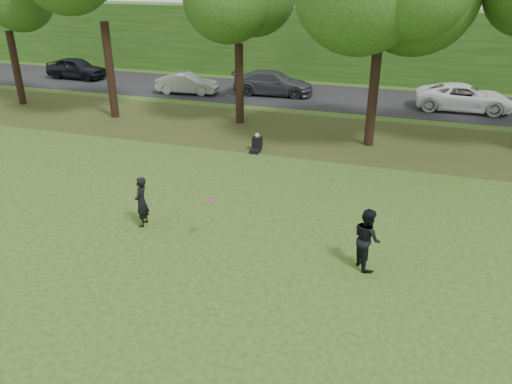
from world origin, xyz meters
TOP-DOWN VIEW (x-y plane):
  - ground at (0.00, 0.00)m, footprint 120.00×120.00m
  - leaf_litter at (0.00, 13.00)m, footprint 60.00×7.00m
  - street at (0.00, 21.00)m, footprint 70.00×7.00m
  - far_hedge at (0.00, 27.00)m, footprint 70.00×3.00m
  - player_left at (-2.07, 1.95)m, footprint 0.48×0.66m
  - player_right at (5.07, 1.70)m, footprint 1.03×1.09m
  - parked_cars at (-0.84, 20.34)m, footprint 37.67×3.74m
  - frisbee at (0.46, 1.57)m, footprint 0.29×0.28m
  - seated_person at (-0.75, 9.87)m, footprint 0.43×0.74m

SIDE VIEW (x-z plane):
  - ground at x=0.00m, z-range 0.00..0.00m
  - leaf_litter at x=0.00m, z-range 0.00..0.01m
  - street at x=0.00m, z-range 0.00..0.02m
  - seated_person at x=-0.75m, z-range -0.10..0.73m
  - parked_cars at x=-0.84m, z-range -0.02..1.53m
  - player_left at x=-2.07m, z-range 0.00..1.67m
  - player_right at x=5.07m, z-range 0.00..1.78m
  - frisbee at x=0.46m, z-range 1.36..1.46m
  - far_hedge at x=0.00m, z-range 0.00..5.00m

